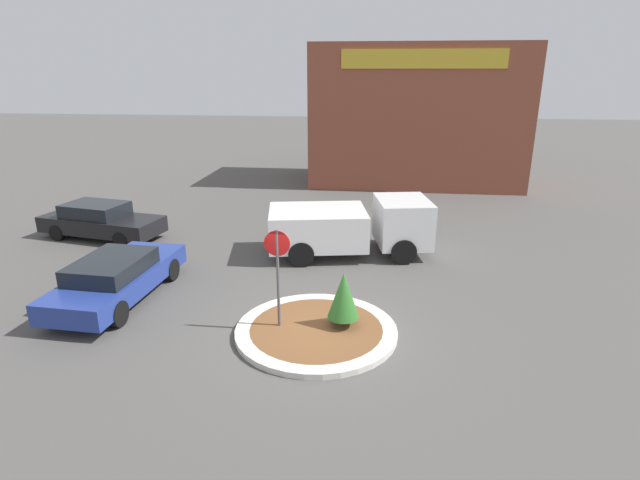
{
  "coord_description": "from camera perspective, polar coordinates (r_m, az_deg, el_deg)",
  "views": [
    {
      "loc": [
        1.37,
        -10.69,
        6.07
      ],
      "look_at": [
        -0.25,
        2.86,
        1.43
      ],
      "focal_mm": 28.0,
      "sensor_mm": 36.0,
      "label": 1
    }
  ],
  "objects": [
    {
      "name": "parked_sedan_black",
      "position": [
        20.69,
        -23.79,
        2.05
      ],
      "size": [
        4.84,
        2.54,
        1.34
      ],
      "rotation": [
        0.0,
        0.0,
        -0.19
      ],
      "color": "black",
      "rests_on": "ground_plane"
    },
    {
      "name": "storefront_building",
      "position": [
        29.1,
        10.88,
        13.83
      ],
      "size": [
        11.32,
        6.07,
        7.42
      ],
      "color": "brown",
      "rests_on": "ground_plane"
    },
    {
      "name": "utility_truck",
      "position": [
        17.17,
        3.52,
        1.66
      ],
      "size": [
        5.77,
        3.25,
        1.91
      ],
      "rotation": [
        0.0,
        0.0,
        0.18
      ],
      "color": "white",
      "rests_on": "ground_plane"
    },
    {
      "name": "traffic_island",
      "position": [
        12.33,
        -0.43,
        -10.31
      ],
      "size": [
        3.94,
        3.94,
        0.15
      ],
      "color": "beige",
      "rests_on": "ground_plane"
    },
    {
      "name": "stop_sign",
      "position": [
        11.78,
        -4.87,
        -2.75
      ],
      "size": [
        0.62,
        0.07,
        2.6
      ],
      "color": "#4C4C51",
      "rests_on": "ground_plane"
    },
    {
      "name": "island_shrub",
      "position": [
        12.06,
        2.7,
        -6.31
      ],
      "size": [
        0.77,
        0.77,
        1.39
      ],
      "color": "brown",
      "rests_on": "traffic_island"
    },
    {
      "name": "ground_plane",
      "position": [
        12.37,
        -0.43,
        -10.6
      ],
      "size": [
        120.0,
        120.0,
        0.0
      ],
      "primitive_type": "plane",
      "color": "#514F4C"
    },
    {
      "name": "parked_sedan_blue",
      "position": [
        14.89,
        -22.18,
        -3.94
      ],
      "size": [
        2.09,
        4.85,
        1.29
      ],
      "rotation": [
        0.0,
        0.0,
        1.52
      ],
      "color": "navy",
      "rests_on": "ground_plane"
    }
  ]
}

